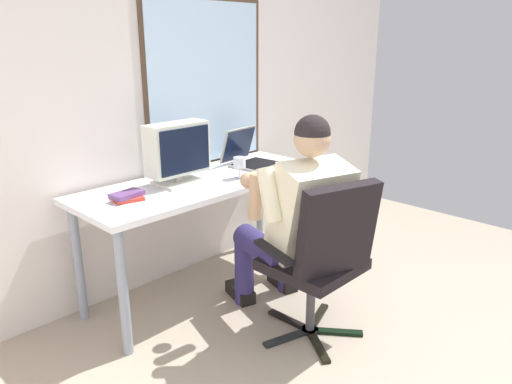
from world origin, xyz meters
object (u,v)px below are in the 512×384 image
(laptop, at_px, (248,155))
(book_stack, at_px, (127,196))
(person_seated, at_px, (296,218))
(office_chair, at_px, (324,253))
(desk, at_px, (205,193))
(crt_monitor, at_px, (178,150))
(wine_glass, at_px, (240,164))

(laptop, distance_m, book_stack, 1.03)
(person_seated, relative_size, laptop, 3.36)
(office_chair, distance_m, book_stack, 1.11)
(desk, relative_size, office_chair, 1.77)
(person_seated, distance_m, crt_monitor, 0.82)
(person_seated, bearing_deg, book_stack, 134.90)
(person_seated, bearing_deg, crt_monitor, 110.28)
(office_chair, height_order, crt_monitor, crt_monitor)
(desk, xyz_separation_m, office_chair, (0.04, -0.91, -0.14))
(laptop, distance_m, wine_glass, 0.36)
(crt_monitor, height_order, book_stack, crt_monitor)
(office_chair, xyz_separation_m, crt_monitor, (-0.20, 0.95, 0.43))
(book_stack, bearing_deg, laptop, 5.00)
(office_chair, distance_m, wine_glass, 0.85)
(person_seated, xyz_separation_m, wine_glass, (0.08, 0.53, 0.21))
(person_seated, bearing_deg, desk, 98.71)
(person_seated, xyz_separation_m, crt_monitor, (-0.26, 0.71, 0.32))
(desk, distance_m, laptop, 0.50)
(person_seated, distance_m, book_stack, 0.94)
(crt_monitor, bearing_deg, book_stack, -172.31)
(office_chair, relative_size, laptop, 2.54)
(person_seated, relative_size, crt_monitor, 3.15)
(desk, distance_m, book_stack, 0.56)
(desk, bearing_deg, crt_monitor, 164.13)
(laptop, relative_size, wine_glass, 2.71)
(crt_monitor, xyz_separation_m, book_stack, (-0.39, -0.05, -0.18))
(person_seated, height_order, wine_glass, person_seated)
(laptop, bearing_deg, person_seated, -116.24)
(crt_monitor, relative_size, book_stack, 2.08)
(desk, relative_size, person_seated, 1.34)
(office_chair, bearing_deg, crt_monitor, 101.76)
(book_stack, bearing_deg, office_chair, -56.76)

